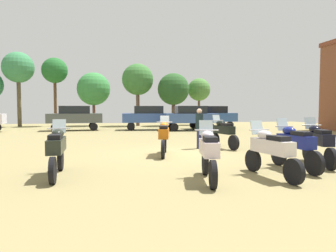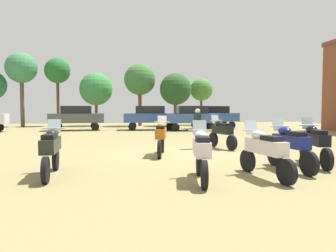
% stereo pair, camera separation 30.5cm
% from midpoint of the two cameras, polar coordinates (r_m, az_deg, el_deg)
% --- Properties ---
extents(ground_plane, '(44.00, 52.00, 0.02)m').
position_cam_midpoint_polar(ground_plane, '(12.18, 0.46, -5.22)').
color(ground_plane, olive).
extents(motorcycle_1, '(0.62, 2.24, 1.50)m').
position_cam_midpoint_polar(motorcycle_1, '(9.55, 21.83, -3.29)').
color(motorcycle_1, black).
rests_on(motorcycle_1, ground).
extents(motorcycle_3, '(0.67, 2.26, 1.47)m').
position_cam_midpoint_polar(motorcycle_3, '(8.31, 17.74, -4.28)').
color(motorcycle_3, black).
rests_on(motorcycle_3, ground).
extents(motorcycle_4, '(0.73, 2.21, 1.51)m').
position_cam_midpoint_polar(motorcycle_4, '(11.65, -1.50, -1.89)').
color(motorcycle_4, black).
rests_on(motorcycle_4, ground).
extents(motorcycle_5, '(0.75, 2.24, 1.50)m').
position_cam_midpoint_polar(motorcycle_5, '(10.68, 25.62, -2.71)').
color(motorcycle_5, black).
rests_on(motorcycle_5, ground).
extents(motorcycle_7, '(0.69, 2.09, 1.49)m').
position_cam_midpoint_polar(motorcycle_7, '(7.57, 6.49, -4.84)').
color(motorcycle_7, black).
rests_on(motorcycle_7, ground).
extents(motorcycle_11, '(0.62, 2.31, 1.49)m').
position_cam_midpoint_polar(motorcycle_11, '(8.59, -21.10, -4.01)').
color(motorcycle_11, black).
rests_on(motorcycle_11, ground).
extents(motorcycle_12, '(0.76, 2.08, 1.49)m').
position_cam_midpoint_polar(motorcycle_12, '(13.91, 9.73, -1.13)').
color(motorcycle_12, black).
rests_on(motorcycle_12, ground).
extents(car_1, '(4.42, 2.10, 2.00)m').
position_cam_midpoint_polar(car_1, '(25.48, -4.01, 1.90)').
color(car_1, black).
rests_on(car_1, ground).
extents(car_2, '(4.48, 2.28, 2.00)m').
position_cam_midpoint_polar(car_2, '(25.93, -17.44, 1.78)').
color(car_2, black).
rests_on(car_2, ground).
extents(car_3, '(4.36, 1.95, 2.00)m').
position_cam_midpoint_polar(car_3, '(24.76, 3.91, 1.85)').
color(car_3, black).
rests_on(car_3, ground).
extents(car_5, '(4.54, 2.49, 2.00)m').
position_cam_midpoint_polar(car_5, '(27.34, 7.86, 1.97)').
color(car_5, black).
rests_on(car_5, ground).
extents(person_1, '(0.48, 0.48, 1.79)m').
position_cam_midpoint_polar(person_1, '(13.63, 5.25, 0.16)').
color(person_1, '#25274E').
rests_on(person_1, ground).
extents(tree_1, '(2.55, 2.55, 6.91)m').
position_cam_midpoint_polar(tree_1, '(33.26, -20.73, 9.59)').
color(tree_1, brown).
rests_on(tree_1, ground).
extents(tree_2, '(3.28, 3.28, 5.43)m').
position_cam_midpoint_polar(tree_2, '(31.63, 0.75, 6.88)').
color(tree_2, brown).
rests_on(tree_2, ground).
extents(tree_4, '(2.46, 2.46, 5.08)m').
position_cam_midpoint_polar(tree_4, '(33.52, 5.58, 6.76)').
color(tree_4, brown).
rests_on(tree_4, ground).
extents(tree_5, '(3.21, 3.21, 6.37)m').
position_cam_midpoint_polar(tree_5, '(31.65, -5.99, 8.61)').
color(tree_5, brown).
rests_on(tree_5, ground).
extents(tree_6, '(2.97, 2.97, 7.27)m').
position_cam_midpoint_polar(tree_6, '(33.39, -26.52, 9.67)').
color(tree_6, brown).
rests_on(tree_6, ground).
extents(tree_7, '(3.37, 3.37, 5.49)m').
position_cam_midpoint_polar(tree_7, '(32.44, -14.05, 6.73)').
color(tree_7, brown).
rests_on(tree_7, ground).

